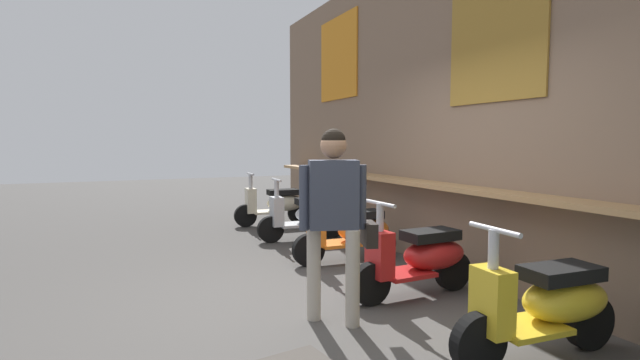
% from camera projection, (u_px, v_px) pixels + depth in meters
% --- Properties ---
extents(ground_plane, '(32.22, 32.22, 0.00)m').
position_uv_depth(ground_plane, '(319.00, 311.00, 4.20)').
color(ground_plane, '#474442').
extents(market_stall_facade, '(11.51, 0.61, 3.98)m').
position_uv_depth(market_stall_facade, '(495.00, 97.00, 4.85)').
color(market_stall_facade, '#7F6651').
rests_on(market_stall_facade, ground_plane).
extents(scooter_cream, '(0.48, 1.40, 0.97)m').
position_uv_depth(scooter_cream, '(277.00, 204.00, 8.51)').
color(scooter_cream, beige).
rests_on(scooter_cream, ground_plane).
extents(scooter_silver, '(0.48, 1.40, 0.97)m').
position_uv_depth(scooter_silver, '(307.00, 215.00, 7.21)').
color(scooter_silver, '#B2B5BA').
rests_on(scooter_silver, ground_plane).
extents(scooter_orange, '(0.47, 1.40, 0.97)m').
position_uv_depth(scooter_orange, '(352.00, 232.00, 5.87)').
color(scooter_orange, orange).
rests_on(scooter_orange, ground_plane).
extents(scooter_red, '(0.46, 1.40, 0.97)m').
position_uv_depth(scooter_red, '(421.00, 257.00, 4.57)').
color(scooter_red, red).
rests_on(scooter_red, ground_plane).
extents(scooter_yellow, '(0.48, 1.40, 0.97)m').
position_uv_depth(scooter_yellow, '(547.00, 304.00, 3.25)').
color(scooter_yellow, gold).
rests_on(scooter_yellow, ground_plane).
extents(shopper_with_handbag, '(0.41, 0.66, 1.63)m').
position_uv_depth(shopper_with_handbag, '(335.00, 207.00, 3.85)').
color(shopper_with_handbag, '#ADA393').
rests_on(shopper_with_handbag, ground_plane).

